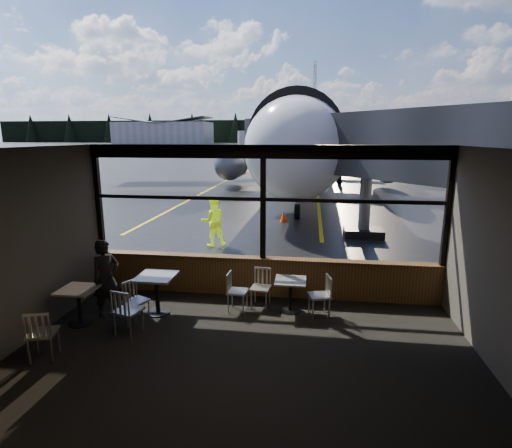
% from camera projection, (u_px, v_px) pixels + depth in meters
% --- Properties ---
extents(ground_plane, '(520.00, 520.00, 0.00)m').
position_uv_depth(ground_plane, '(309.00, 148.00, 125.50)').
color(ground_plane, black).
rests_on(ground_plane, ground).
extents(carpet_floor, '(8.00, 6.00, 0.01)m').
position_uv_depth(carpet_floor, '(241.00, 365.00, 6.54)').
color(carpet_floor, black).
rests_on(carpet_floor, ground).
extents(ceiling, '(8.00, 6.00, 0.04)m').
position_uv_depth(ceiling, '(239.00, 149.00, 5.78)').
color(ceiling, '#38332D').
rests_on(ceiling, ground).
extents(wall_left, '(0.04, 6.00, 3.50)m').
position_uv_depth(wall_left, '(5.00, 254.00, 6.69)').
color(wall_left, '#474139').
rests_on(wall_left, ground).
extents(wall_back, '(8.00, 0.04, 3.50)m').
position_uv_depth(wall_back, '(175.00, 379.00, 3.26)').
color(wall_back, '#474139').
rests_on(wall_back, ground).
extents(window_sill, '(8.00, 0.28, 0.90)m').
position_uv_depth(window_sill, '(263.00, 277.00, 9.34)').
color(window_sill, '#4C3017').
rests_on(window_sill, ground).
extents(window_header, '(8.00, 0.18, 0.30)m').
position_uv_depth(window_header, '(263.00, 152.00, 8.72)').
color(window_header, black).
rests_on(window_header, ground).
extents(mullion_left, '(0.12, 0.12, 2.60)m').
position_uv_depth(mullion_left, '(99.00, 200.00, 9.49)').
color(mullion_left, black).
rests_on(mullion_left, ground).
extents(mullion_centre, '(0.12, 0.12, 2.60)m').
position_uv_depth(mullion_centre, '(263.00, 204.00, 8.96)').
color(mullion_centre, black).
rests_on(mullion_centre, ground).
extents(mullion_right, '(0.12, 0.12, 2.60)m').
position_uv_depth(mullion_right, '(448.00, 208.00, 8.44)').
color(mullion_right, black).
rests_on(mullion_right, ground).
extents(window_transom, '(8.00, 0.10, 0.08)m').
position_uv_depth(window_transom, '(263.00, 199.00, 8.94)').
color(window_transom, black).
rests_on(window_transom, ground).
extents(airliner, '(32.75, 38.98, 11.69)m').
position_uv_depth(airliner, '(309.00, 106.00, 29.25)').
color(airliner, white).
rests_on(airliner, ground_plane).
extents(jet_bridge, '(8.56, 10.46, 4.57)m').
position_uv_depth(jet_bridge, '(385.00, 177.00, 13.78)').
color(jet_bridge, '#2F2F32').
rests_on(jet_bridge, ground_plane).
extents(cafe_table_near, '(0.65, 0.65, 0.72)m').
position_uv_depth(cafe_table_near, '(290.00, 296.00, 8.49)').
color(cafe_table_near, gray).
rests_on(cafe_table_near, carpet_floor).
extents(cafe_table_mid, '(0.77, 0.77, 0.85)m').
position_uv_depth(cafe_table_mid, '(157.00, 295.00, 8.39)').
color(cafe_table_mid, gray).
rests_on(cafe_table_mid, carpet_floor).
extents(cafe_table_left, '(0.69, 0.69, 0.75)m').
position_uv_depth(cafe_table_left, '(80.00, 306.00, 7.92)').
color(cafe_table_left, '#A7A19A').
rests_on(cafe_table_left, carpet_floor).
extents(chair_near_e, '(0.58, 0.58, 0.88)m').
position_uv_depth(chair_near_e, '(319.00, 296.00, 8.26)').
color(chair_near_e, '#B6B1A4').
rests_on(chair_near_e, carpet_floor).
extents(chair_near_w, '(0.50, 0.50, 0.86)m').
position_uv_depth(chair_near_w, '(238.00, 292.00, 8.52)').
color(chair_near_w, '#B1ACA0').
rests_on(chair_near_w, carpet_floor).
extents(chair_near_n, '(0.52, 0.52, 0.86)m').
position_uv_depth(chair_near_n, '(261.00, 288.00, 8.72)').
color(chair_near_n, beige).
rests_on(chair_near_n, carpet_floor).
extents(chair_mid_s, '(0.62, 0.62, 0.94)m').
position_uv_depth(chair_mid_s, '(128.00, 311.00, 7.50)').
color(chair_mid_s, beige).
rests_on(chair_mid_s, carpet_floor).
extents(chair_mid_w, '(0.61, 0.61, 0.84)m').
position_uv_depth(chair_mid_w, '(136.00, 301.00, 8.05)').
color(chair_mid_w, '#ADA99C').
rests_on(chair_mid_w, carpet_floor).
extents(chair_left_s, '(0.62, 0.62, 0.92)m').
position_uv_depth(chair_left_s, '(43.00, 333.00, 6.67)').
color(chair_left_s, '#B1ACA0').
rests_on(chair_left_s, carpet_floor).
extents(passenger, '(0.64, 0.71, 1.63)m').
position_uv_depth(passenger, '(106.00, 278.00, 8.22)').
color(passenger, black).
rests_on(passenger, carpet_floor).
extents(ground_crew, '(1.01, 0.91, 1.69)m').
position_uv_depth(ground_crew, '(213.00, 221.00, 13.54)').
color(ground_crew, '#BFF219').
rests_on(ground_crew, ground_plane).
extents(cone_nose, '(0.34, 0.34, 0.48)m').
position_uv_depth(cone_nose, '(284.00, 217.00, 17.39)').
color(cone_nose, '#FF6408').
rests_on(cone_nose, ground_plane).
extents(hangar_left, '(45.00, 18.00, 11.00)m').
position_uv_depth(hangar_left, '(163.00, 132.00, 191.69)').
color(hangar_left, silver).
rests_on(hangar_left, ground_plane).
extents(hangar_mid, '(38.00, 15.00, 10.00)m').
position_uv_depth(hangar_mid, '(310.00, 133.00, 187.28)').
color(hangar_mid, silver).
rests_on(hangar_mid, ground_plane).
extents(hangar_right, '(50.00, 20.00, 12.00)m').
position_uv_depth(hangar_right, '(450.00, 130.00, 172.27)').
color(hangar_right, silver).
rests_on(hangar_right, ground_plane).
extents(fuel_tank_a, '(8.00, 8.00, 6.00)m').
position_uv_depth(fuel_tank_a, '(246.00, 137.00, 188.82)').
color(fuel_tank_a, silver).
rests_on(fuel_tank_a, ground_plane).
extents(fuel_tank_b, '(8.00, 8.00, 6.00)m').
position_uv_depth(fuel_tank_b, '(267.00, 137.00, 187.48)').
color(fuel_tank_b, silver).
rests_on(fuel_tank_b, ground_plane).
extents(fuel_tank_c, '(8.00, 8.00, 6.00)m').
position_uv_depth(fuel_tank_c, '(288.00, 137.00, 186.15)').
color(fuel_tank_c, silver).
rests_on(fuel_tank_c, ground_plane).
extents(treeline, '(360.00, 3.00, 12.00)m').
position_uv_depth(treeline, '(311.00, 131.00, 211.24)').
color(treeline, black).
rests_on(treeline, ground_plane).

